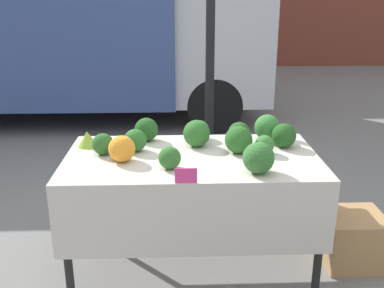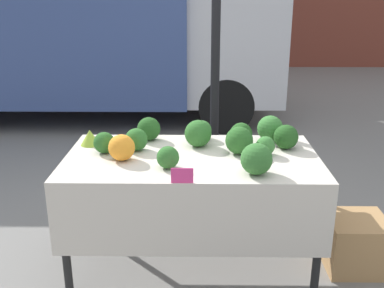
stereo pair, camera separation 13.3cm
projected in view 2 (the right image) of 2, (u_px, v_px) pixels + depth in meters
name	position (u px, v px, depth m)	size (l,w,h in m)	color
ground_plane	(192.00, 262.00, 3.10)	(40.00, 40.00, 0.00)	gray
tent_pole	(215.00, 58.00, 3.46)	(0.07, 0.07, 2.56)	black
parked_truck	(84.00, 22.00, 6.41)	(5.16, 2.27, 2.53)	#384C84
market_table	(192.00, 174.00, 2.82)	(1.61, 0.87, 0.78)	beige
orange_cauliflower	(122.00, 148.00, 2.75)	(0.16, 0.16, 0.16)	orange
romanesco_head	(90.00, 137.00, 3.04)	(0.13, 0.13, 0.11)	#93B238
broccoli_head_0	(149.00, 129.00, 3.13)	(0.16, 0.16, 0.16)	#23511E
broccoli_head_1	(239.00, 140.00, 2.86)	(0.18, 0.18, 0.18)	#285B23
broccoli_head_2	(168.00, 157.00, 2.63)	(0.13, 0.13, 0.13)	#2D6628
broccoli_head_3	(256.00, 159.00, 2.54)	(0.18, 0.18, 0.18)	#336B2D
broccoli_head_4	(286.00, 137.00, 2.96)	(0.16, 0.16, 0.16)	#23511E
broccoli_head_5	(241.00, 134.00, 3.04)	(0.15, 0.15, 0.15)	#23511E
broccoli_head_6	(202.00, 130.00, 3.15)	(0.13, 0.13, 0.13)	#336B2D
broccoli_head_7	(104.00, 143.00, 2.88)	(0.14, 0.14, 0.14)	#285B23
broccoli_head_8	(136.00, 140.00, 2.93)	(0.15, 0.15, 0.15)	#2D6628
broccoli_head_9	(265.00, 146.00, 2.85)	(0.12, 0.12, 0.12)	#387533
broccoli_head_10	(198.00, 133.00, 3.00)	(0.18, 0.18, 0.18)	#2D6628
broccoli_head_11	(270.00, 128.00, 3.11)	(0.18, 0.18, 0.18)	#387533
price_sign	(182.00, 176.00, 2.44)	(0.12, 0.01, 0.09)	#E53D84
produce_crate	(355.00, 243.00, 3.00)	(0.39, 0.38, 0.35)	tan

